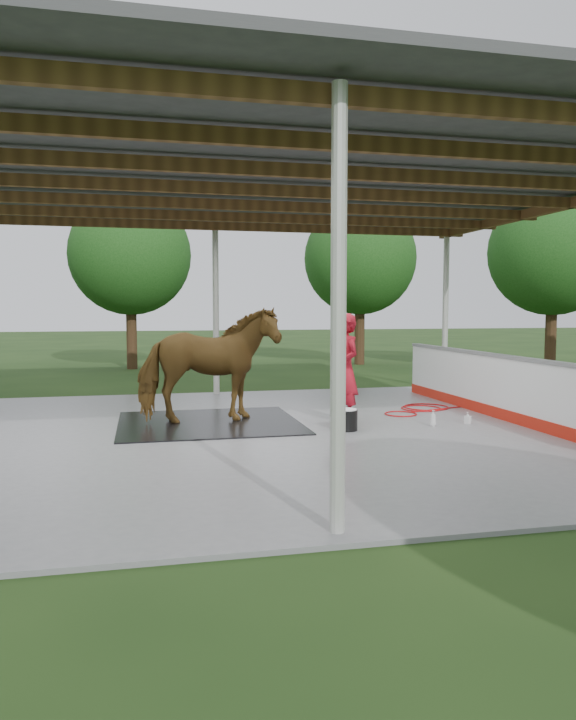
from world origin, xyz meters
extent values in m
plane|color=#1E3814|center=(0.00, 0.00, 0.00)|extent=(100.00, 100.00, 0.00)
cube|color=slate|center=(0.00, 0.00, 0.03)|extent=(12.00, 10.00, 0.05)
cylinder|color=beige|center=(0.00, -4.70, 1.98)|extent=(0.14, 0.14, 3.85)
cylinder|color=beige|center=(0.00, 4.70, 1.98)|extent=(0.14, 0.14, 3.85)
cylinder|color=beige|center=(5.70, 4.70, 1.98)|extent=(0.14, 0.14, 3.85)
cube|color=brown|center=(0.00, -4.50, 3.85)|extent=(12.00, 0.10, 0.18)
cube|color=brown|center=(0.00, -3.00, 3.85)|extent=(12.00, 0.10, 0.18)
cube|color=brown|center=(0.00, -1.50, 3.85)|extent=(12.00, 0.10, 0.18)
cube|color=brown|center=(0.00, 0.00, 3.85)|extent=(12.00, 0.10, 0.18)
cube|color=brown|center=(0.00, 1.50, 3.85)|extent=(12.00, 0.10, 0.18)
cube|color=brown|center=(0.00, 3.00, 3.85)|extent=(12.00, 0.10, 0.18)
cube|color=brown|center=(0.00, 4.50, 3.85)|extent=(12.00, 0.10, 0.18)
cube|color=brown|center=(5.70, 0.00, 3.85)|extent=(0.12, 10.00, 0.18)
cube|color=#38383A|center=(0.00, 0.00, 4.05)|extent=(12.60, 10.60, 0.10)
cube|color=red|center=(4.59, 0.00, 0.15)|extent=(0.14, 8.00, 0.20)
cube|color=white|center=(4.60, 0.00, 0.65)|extent=(0.12, 8.00, 1.00)
cube|color=slate|center=(4.60, 0.00, 1.17)|extent=(0.16, 8.00, 0.06)
cylinder|color=#382314|center=(-2.00, 12.00, 1.10)|extent=(0.36, 0.36, 2.20)
sphere|color=#194714|center=(-2.00, 12.00, 3.80)|extent=(4.00, 4.00, 4.00)
cylinder|color=#382314|center=(6.00, 12.00, 1.10)|extent=(0.36, 0.36, 2.20)
sphere|color=#194714|center=(6.00, 12.00, 3.80)|extent=(4.00, 4.00, 4.00)
cylinder|color=#382314|center=(11.00, 8.00, 1.10)|extent=(0.36, 0.36, 2.20)
sphere|color=#194714|center=(11.00, 8.00, 3.80)|extent=(4.00, 4.00, 4.00)
cube|color=black|center=(-0.56, 0.92, 0.06)|extent=(3.04, 2.85, 0.02)
imported|color=brown|center=(-0.56, 0.92, 1.06)|extent=(2.41, 1.23, 1.97)
imported|color=#B21322|center=(1.69, 0.37, 0.99)|extent=(0.60, 0.78, 1.88)
cylinder|color=black|center=(1.54, -0.20, 0.22)|extent=(0.38, 0.38, 0.33)
cylinder|color=white|center=(1.54, -0.20, 0.38)|extent=(0.35, 0.35, 0.03)
imported|color=silver|center=(3.07, -0.17, 0.19)|extent=(0.12, 0.12, 0.27)
imported|color=#338CD8|center=(3.75, -0.10, 0.15)|extent=(0.13, 0.13, 0.20)
torus|color=#B20C0E|center=(3.84, 1.72, 0.06)|extent=(0.89, 0.89, 0.02)
torus|color=#B20C0E|center=(3.66, 1.58, 0.06)|extent=(0.79, 0.79, 0.02)
torus|color=#B20C0E|center=(3.01, 1.05, 0.06)|extent=(0.60, 0.60, 0.02)
cylinder|color=#B20C0E|center=(3.88, 1.39, 0.06)|extent=(1.26, 0.43, 0.02)
camera|label=1|loc=(-1.64, -9.98, 2.01)|focal=32.00mm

